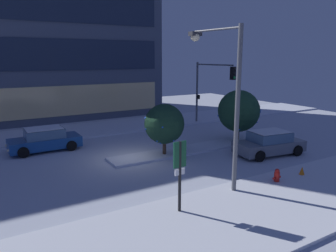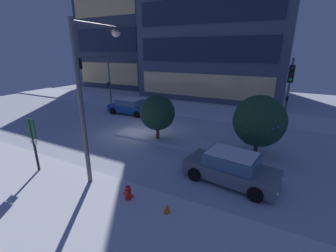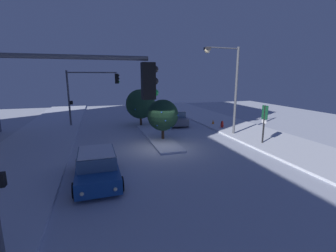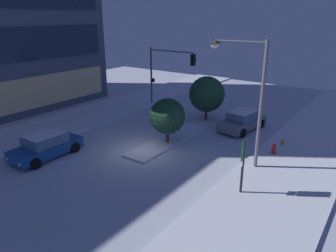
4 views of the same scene
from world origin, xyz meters
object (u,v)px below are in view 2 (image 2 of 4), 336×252
at_px(decorated_tree_median, 157,113).
at_px(fire_hydrant, 128,194).
at_px(car_far, 130,107).
at_px(decorated_tree_left_of_median, 259,121).
at_px(construction_cone, 167,209).
at_px(street_lamp_arched, 93,80).
at_px(car_near, 231,168).
at_px(traffic_light_corner_far_right, 290,83).
at_px(traffic_light_corner_far_left, 98,72).
at_px(parking_info_sign, 33,139).

bearing_deg(decorated_tree_median, fire_hydrant, -69.97).
relative_size(car_far, decorated_tree_left_of_median, 1.22).
bearing_deg(construction_cone, street_lamp_arched, 164.94).
height_order(car_near, fire_hydrant, car_near).
height_order(traffic_light_corner_far_right, decorated_tree_median, traffic_light_corner_far_right).
relative_size(traffic_light_corner_far_right, fire_hydrant, 7.11).
xyz_separation_m(car_near, traffic_light_corner_far_left, (-16.47, 8.67, 3.16)).
relative_size(street_lamp_arched, fire_hydrant, 9.35).
xyz_separation_m(car_near, decorated_tree_left_of_median, (0.68, 3.55, 1.46)).
bearing_deg(decorated_tree_median, parking_info_sign, -115.35).
relative_size(street_lamp_arched, construction_cone, 13.17).
bearing_deg(parking_info_sign, traffic_light_corner_far_right, -45.19).
height_order(street_lamp_arched, parking_info_sign, street_lamp_arched).
bearing_deg(traffic_light_corner_far_right, parking_info_sign, -41.84).
bearing_deg(construction_cone, traffic_light_corner_far_right, 73.88).
height_order(car_far, traffic_light_corner_far_left, traffic_light_corner_far_left).
bearing_deg(parking_info_sign, traffic_light_corner_far_left, 27.81).
distance_m(street_lamp_arched, decorated_tree_median, 6.06).
bearing_deg(car_far, decorated_tree_left_of_median, 159.53).
bearing_deg(parking_info_sign, decorated_tree_median, -28.70).
bearing_deg(street_lamp_arched, fire_hydrant, -119.44).
distance_m(car_near, traffic_light_corner_far_right, 9.15).
bearing_deg(car_near, street_lamp_arched, -150.54).
relative_size(traffic_light_corner_far_left, fire_hydrant, 7.24).
distance_m(car_far, parking_info_sign, 12.09).
relative_size(traffic_light_corner_far_right, decorated_tree_median, 1.71).
distance_m(car_near, fire_hydrant, 4.92).
xyz_separation_m(parking_info_sign, decorated_tree_left_of_median, (9.63, 7.31, 0.32)).
xyz_separation_m(car_far, decorated_tree_left_of_median, (12.49, -4.38, 1.46)).
relative_size(traffic_light_corner_far_left, traffic_light_corner_far_right, 1.02).
relative_size(fire_hydrant, parking_info_sign, 0.27).
distance_m(street_lamp_arched, parking_info_sign, 4.45).
bearing_deg(traffic_light_corner_far_left, decorated_tree_left_of_median, 73.38).
xyz_separation_m(car_far, decorated_tree_median, (6.05, -4.95, 1.30)).
xyz_separation_m(traffic_light_corner_far_left, decorated_tree_left_of_median, (17.15, -5.12, -1.70)).
bearing_deg(construction_cone, decorated_tree_left_of_median, 72.71).
relative_size(car_far, parking_info_sign, 1.55).
relative_size(fire_hydrant, decorated_tree_left_of_median, 0.21).
distance_m(traffic_light_corner_far_right, fire_hydrant, 13.51).
bearing_deg(decorated_tree_left_of_median, fire_hydrant, -119.59).
distance_m(car_near, car_far, 14.23).
relative_size(traffic_light_corner_far_right, decorated_tree_left_of_median, 1.50).
bearing_deg(parking_info_sign, street_lamp_arched, -69.58).
height_order(parking_info_sign, decorated_tree_median, decorated_tree_median).
bearing_deg(traffic_light_corner_far_right, street_lamp_arched, -35.86).
bearing_deg(street_lamp_arched, construction_cone, -109.58).
bearing_deg(fire_hydrant, decorated_tree_median, 110.03).
relative_size(street_lamp_arched, parking_info_sign, 2.50).
height_order(decorated_tree_median, construction_cone, decorated_tree_median).
distance_m(fire_hydrant, parking_info_sign, 5.78).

